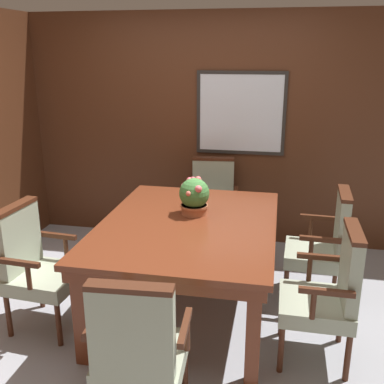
{
  "coord_description": "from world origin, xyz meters",
  "views": [
    {
      "loc": [
        0.81,
        -3.05,
        2.05
      ],
      "look_at": [
        0.16,
        0.31,
        0.97
      ],
      "focal_mm": 42.0,
      "sensor_mm": 36.0,
      "label": 1
    }
  ],
  "objects_px": {
    "chair_head_far": "(212,202)",
    "chair_head_near": "(139,349)",
    "dining_table": "(188,233)",
    "chair_right_far": "(324,243)",
    "potted_plant": "(194,196)",
    "chair_right_near": "(328,291)",
    "chair_left_near": "(36,263)"
  },
  "relations": [
    {
      "from": "chair_right_far",
      "to": "chair_head_near",
      "type": "bearing_deg",
      "value": -31.14
    },
    {
      "from": "dining_table",
      "to": "potted_plant",
      "type": "relative_size",
      "value": 5.76
    },
    {
      "from": "chair_right_near",
      "to": "potted_plant",
      "type": "xyz_separation_m",
      "value": [
        -1.03,
        0.62,
        0.41
      ]
    },
    {
      "from": "chair_head_near",
      "to": "chair_right_far",
      "type": "height_order",
      "value": "same"
    },
    {
      "from": "chair_right_far",
      "to": "chair_head_far",
      "type": "distance_m",
      "value": 1.39
    },
    {
      "from": "dining_table",
      "to": "chair_right_far",
      "type": "xyz_separation_m",
      "value": [
        1.08,
        0.39,
        -0.16
      ]
    },
    {
      "from": "chair_head_far",
      "to": "chair_head_near",
      "type": "bearing_deg",
      "value": -96.03
    },
    {
      "from": "dining_table",
      "to": "chair_head_near",
      "type": "height_order",
      "value": "chair_head_near"
    },
    {
      "from": "chair_head_near",
      "to": "potted_plant",
      "type": "height_order",
      "value": "potted_plant"
    },
    {
      "from": "dining_table",
      "to": "potted_plant",
      "type": "xyz_separation_m",
      "value": [
        0.01,
        0.19,
        0.24
      ]
    },
    {
      "from": "chair_right_near",
      "to": "chair_right_far",
      "type": "xyz_separation_m",
      "value": [
        0.04,
        0.82,
        0.0
      ]
    },
    {
      "from": "dining_table",
      "to": "chair_right_far",
      "type": "height_order",
      "value": "chair_right_far"
    },
    {
      "from": "chair_head_near",
      "to": "potted_plant",
      "type": "xyz_separation_m",
      "value": [
        0.03,
        1.45,
        0.41
      ]
    },
    {
      "from": "chair_head_far",
      "to": "potted_plant",
      "type": "distance_m",
      "value": 1.14
    },
    {
      "from": "chair_head_near",
      "to": "chair_head_far",
      "type": "height_order",
      "value": "same"
    },
    {
      "from": "chair_head_far",
      "to": "chair_right_far",
      "type": "bearing_deg",
      "value": -44.38
    },
    {
      "from": "dining_table",
      "to": "chair_right_near",
      "type": "relative_size",
      "value": 1.82
    },
    {
      "from": "chair_left_near",
      "to": "chair_head_far",
      "type": "distance_m",
      "value": 2.01
    },
    {
      "from": "dining_table",
      "to": "chair_left_near",
      "type": "relative_size",
      "value": 1.82
    },
    {
      "from": "dining_table",
      "to": "chair_left_near",
      "type": "bearing_deg",
      "value": -158.8
    },
    {
      "from": "chair_right_far",
      "to": "potted_plant",
      "type": "height_order",
      "value": "potted_plant"
    },
    {
      "from": "chair_right_near",
      "to": "chair_left_near",
      "type": "distance_m",
      "value": 2.13
    },
    {
      "from": "dining_table",
      "to": "chair_head_far",
      "type": "distance_m",
      "value": 1.27
    },
    {
      "from": "chair_head_far",
      "to": "chair_right_near",
      "type": "bearing_deg",
      "value": -63.88
    },
    {
      "from": "dining_table",
      "to": "chair_right_far",
      "type": "relative_size",
      "value": 1.82
    },
    {
      "from": "dining_table",
      "to": "potted_plant",
      "type": "distance_m",
      "value": 0.31
    },
    {
      "from": "chair_left_near",
      "to": "potted_plant",
      "type": "xyz_separation_m",
      "value": [
        1.1,
        0.62,
        0.41
      ]
    },
    {
      "from": "chair_right_near",
      "to": "potted_plant",
      "type": "relative_size",
      "value": 3.16
    },
    {
      "from": "chair_left_near",
      "to": "chair_right_far",
      "type": "distance_m",
      "value": 2.32
    },
    {
      "from": "chair_left_near",
      "to": "chair_head_near",
      "type": "relative_size",
      "value": 1.0
    },
    {
      "from": "dining_table",
      "to": "chair_right_near",
      "type": "distance_m",
      "value": 1.14
    },
    {
      "from": "chair_left_near",
      "to": "chair_right_far",
      "type": "height_order",
      "value": "same"
    }
  ]
}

